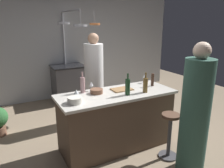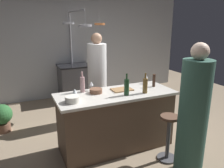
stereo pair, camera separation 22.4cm
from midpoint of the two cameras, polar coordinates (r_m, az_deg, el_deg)
The scene contains 18 objects.
ground_plane at distance 3.69m, azimuth -0.67°, elevation -15.72°, with size 9.00×9.00×0.00m, color gray.
back_wall at distance 5.85m, azimuth -13.85°, elevation 9.27°, with size 6.40×0.16×2.60m, color #B2B7BC.
kitchen_island at distance 3.47m, azimuth -0.69°, elevation -9.35°, with size 1.80×0.72×0.90m.
stove_range at distance 5.63m, azimuth -12.24°, elevation 0.26°, with size 0.80×0.64×0.89m.
chef at distance 4.32m, azimuth -6.14°, elevation 0.66°, with size 0.37×0.37×1.73m.
bar_stool_right at distance 3.32m, azimuth 12.84°, elevation -12.52°, with size 0.28×0.28×0.68m.
guest_right at distance 2.95m, azimuth 18.71°, elevation -7.73°, with size 0.36×0.36×1.71m.
overhead_pot_rack at distance 4.99m, azimuth -11.33°, elevation 12.59°, with size 0.87×1.29×2.17m.
cutting_board at distance 3.44m, azimuth 0.72°, elevation -1.40°, with size 0.32×0.22×0.02m, color #997047.
pepper_mill at distance 3.67m, azimuth 8.77°, elevation 1.09°, with size 0.05×0.05×0.21m, color #382319.
wine_bottle_red at distance 3.18m, azimuth 2.07°, elevation -0.71°, with size 0.07×0.07×0.32m.
wine_bottle_amber at distance 3.32m, azimuth 6.76°, elevation -0.22°, with size 0.07×0.07×0.31m.
wine_bottle_rose at distance 3.33m, azimuth -9.57°, elevation -0.19°, with size 0.07×0.07×0.32m.
wine_glass_by_chef at distance 3.84m, azimuth 6.76°, elevation 1.83°, with size 0.07×0.07×0.15m.
wine_glass_near_left_guest at distance 3.39m, azimuth -7.31°, elevation -0.12°, with size 0.07×0.07×0.15m.
wine_glass_near_right_guest at distance 3.05m, azimuth -11.34°, elevation -2.11°, with size 0.07×0.07×0.15m.
mixing_bowl_wooden at distance 3.29m, azimuth -5.99°, elevation -1.89°, with size 0.19×0.19×0.07m, color brown.
mixing_bowl_ceramic at distance 2.94m, azimuth -11.80°, elevation -4.15°, with size 0.20×0.20×0.08m, color silver.
Camera 1 is at (-1.54, -2.74, 1.94)m, focal length 35.18 mm.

